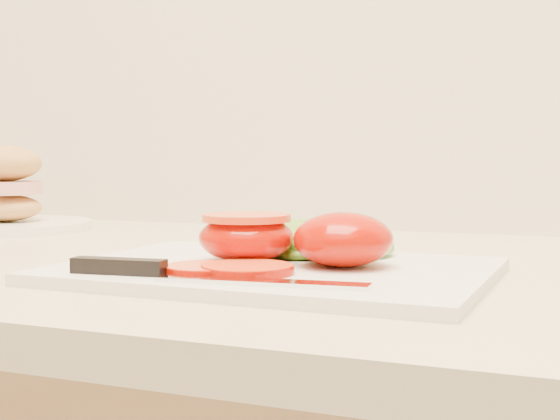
% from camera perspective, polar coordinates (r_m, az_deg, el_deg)
% --- Properties ---
extents(cutting_board, '(0.35, 0.25, 0.01)m').
position_cam_1_polar(cutting_board, '(0.64, -0.34, -4.49)').
color(cutting_board, silver).
rests_on(cutting_board, counter).
extents(tomato_half_dome, '(0.08, 0.08, 0.04)m').
position_cam_1_polar(tomato_half_dome, '(0.63, 4.63, -2.15)').
color(tomato_half_dome, '#C10A00').
rests_on(tomato_half_dome, cutting_board).
extents(tomato_half_cut, '(0.08, 0.08, 0.04)m').
position_cam_1_polar(tomato_half_cut, '(0.66, -2.47, -1.89)').
color(tomato_half_cut, '#C10A00').
rests_on(tomato_half_cut, cutting_board).
extents(tomato_slice_0, '(0.07, 0.07, 0.01)m').
position_cam_1_polar(tomato_slice_0, '(0.60, -2.38, -4.34)').
color(tomato_slice_0, '#FD6129').
rests_on(tomato_slice_0, cutting_board).
extents(tomato_slice_1, '(0.06, 0.06, 0.01)m').
position_cam_1_polar(tomato_slice_1, '(0.61, -5.53, -4.30)').
color(tomato_slice_1, '#FD6129').
rests_on(tomato_slice_1, cutting_board).
extents(lettuce_leaf_0, '(0.15, 0.11, 0.03)m').
position_cam_1_polar(lettuce_leaf_0, '(0.71, 0.90, -2.19)').
color(lettuce_leaf_0, '#5EAC2D').
rests_on(lettuce_leaf_0, cutting_board).
extents(lettuce_leaf_1, '(0.14, 0.14, 0.02)m').
position_cam_1_polar(lettuce_leaf_1, '(0.70, 4.29, -2.37)').
color(lettuce_leaf_1, '#5EAC2D').
rests_on(lettuce_leaf_1, cutting_board).
extents(knife, '(0.24, 0.04, 0.01)m').
position_cam_1_polar(knife, '(0.58, -7.92, -4.53)').
color(knife, silver).
rests_on(knife, cutting_board).
extents(sandwich_plate, '(0.23, 0.23, 0.11)m').
position_cam_1_polar(sandwich_plate, '(1.11, -19.59, 0.69)').
color(sandwich_plate, white).
rests_on(sandwich_plate, counter).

